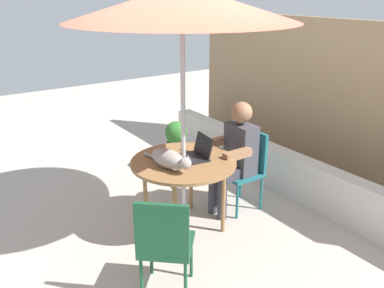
{
  "coord_description": "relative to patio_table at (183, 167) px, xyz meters",
  "views": [
    {
      "loc": [
        3.04,
        -2.01,
        2.28
      ],
      "look_at": [
        0.0,
        0.1,
        0.89
      ],
      "focal_mm": 38.5,
      "sensor_mm": 36.0,
      "label": 1
    }
  ],
  "objects": [
    {
      "name": "ground_plane",
      "position": [
        0.0,
        0.0,
        -0.68
      ],
      "size": [
        14.0,
        14.0,
        0.0
      ],
      "primitive_type": "plane",
      "color": "#ADA399"
    },
    {
      "name": "fence_back",
      "position": [
        0.0,
        2.15,
        0.31
      ],
      "size": [
        4.81,
        0.08,
        1.98
      ],
      "primitive_type": "cube",
      "color": "#937756",
      "rests_on": "ground"
    },
    {
      "name": "planter_wall_low",
      "position": [
        0.0,
        1.44,
        -0.43
      ],
      "size": [
        4.33,
        0.2,
        0.51
      ],
      "primitive_type": "cube",
      "color": "beige",
      "rests_on": "ground"
    },
    {
      "name": "patio_table",
      "position": [
        0.0,
        0.0,
        0.0
      ],
      "size": [
        1.02,
        1.02,
        0.74
      ],
      "color": "olive",
      "rests_on": "ground"
    },
    {
      "name": "patio_umbrella",
      "position": [
        0.0,
        0.0,
        1.49
      ],
      "size": [
        2.01,
        2.01,
        2.33
      ],
      "color": "#B7B7BC",
      "rests_on": "ground"
    },
    {
      "name": "chair_occupied",
      "position": [
        0.0,
        0.82,
        -0.17
      ],
      "size": [
        0.4,
        0.4,
        0.87
      ],
      "color": "#1E606B",
      "rests_on": "ground"
    },
    {
      "name": "chair_empty",
      "position": [
        0.75,
        -0.67,
        -0.17
      ],
      "size": [
        0.56,
        0.56,
        0.87
      ],
      "color": "#194C2D",
      "rests_on": "ground"
    },
    {
      "name": "person_seated",
      "position": [
        0.0,
        0.66,
        0.0
      ],
      "size": [
        0.48,
        0.48,
        1.21
      ],
      "color": "#3F3F47",
      "rests_on": "ground"
    },
    {
      "name": "laptop",
      "position": [
        0.01,
        0.17,
        0.12
      ],
      "size": [
        0.33,
        0.29,
        0.21
      ],
      "color": "black",
      "rests_on": "patio_table"
    },
    {
      "name": "cat",
      "position": [
        0.07,
        -0.19,
        0.15
      ],
      "size": [
        0.65,
        0.26,
        0.17
      ],
      "color": "gray",
      "rests_on": "patio_table"
    },
    {
      "name": "potted_plant_by_chair",
      "position": [
        -1.27,
        0.72,
        -0.32
      ],
      "size": [
        0.29,
        0.29,
        0.68
      ],
      "color": "#595654",
      "rests_on": "ground"
    }
  ]
}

